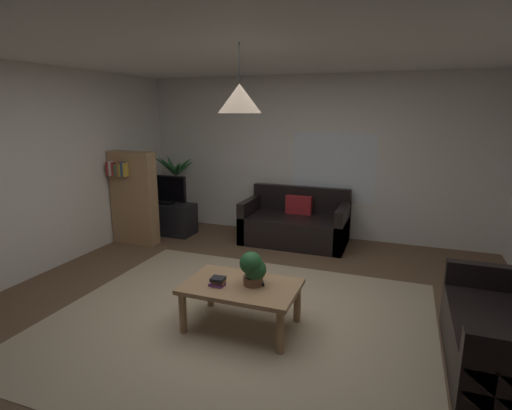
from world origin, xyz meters
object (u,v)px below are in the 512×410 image
Objects in this scene: couch_under_window at (295,225)px; tv at (165,189)px; bookshelf_corner at (133,197)px; potted_plant_on_table at (253,268)px; book_on_table_2 at (218,279)px; book_on_table_1 at (219,282)px; remote_on_table_0 at (261,282)px; coffee_table at (241,291)px; tv_stand at (167,218)px; potted_palm_corner at (176,192)px; pendant_lamp at (240,98)px; book_on_table_0 at (217,284)px.

couch_under_window is 2.08× the size of tv.
bookshelf_corner is (-0.19, -0.57, -0.02)m from tv.
potted_plant_on_table is 0.43× the size of tv.
couch_under_window is at bearing 89.78° from book_on_table_2.
couch_under_window reaches higher than book_on_table_1.
book_on_table_2 is at bearing -38.84° from bookshelf_corner.
book_on_table_1 is 2.93m from bookshelf_corner.
book_on_table_2 is 3.19m from tv.
remote_on_table_0 is 0.21× the size of tv.
tv_stand is at bearing 134.36° from coffee_table.
remote_on_table_0 is 0.12× the size of potted_palm_corner.
couch_under_window reaches higher than potted_plant_on_table.
tv is at bearing 130.97° from book_on_table_2.
bookshelf_corner reaches higher than couch_under_window.
potted_plant_on_table is (0.30, 0.12, 0.10)m from book_on_table_2.
book_on_table_2 is 0.39× the size of potted_plant_on_table.
tv_stand is (-2.09, 2.42, -0.22)m from book_on_table_1.
pendant_lamp is (2.28, -2.33, 1.83)m from tv_stand.
remote_on_table_0 is 0.29× the size of pendant_lamp.
potted_plant_on_table is at bearing -44.05° from tv_stand.
couch_under_window reaches higher than tv_stand.
tv_stand is at bearing 130.83° from book_on_table_1.
book_on_table_0 is 3.21m from tv_stand.
coffee_table is at bearing -45.37° from tv.
pendant_lamp is (0.00, 0.00, 1.72)m from coffee_table.
book_on_table_1 is (0.01, 0.01, 0.03)m from book_on_table_0.
pendant_lamp is at bearing -45.37° from tv.
coffee_table is 3.26× the size of potted_plant_on_table.
remote_on_table_0 is 0.18m from potted_plant_on_table.
potted_palm_corner is at bearing 130.46° from coffee_table.
pendant_lamp is (-0.11, -0.02, 1.49)m from potted_plant_on_table.
potted_palm_corner is at bearing 101.79° from tv_stand.
potted_plant_on_table is 1.49m from pendant_lamp.
couch_under_window is 2.17m from tv.
book_on_table_2 is 0.16× the size of tv.
bookshelf_corner is (-2.27, 1.83, 0.22)m from book_on_table_2.
book_on_table_0 is 3.62m from potted_palm_corner.
remote_on_table_0 is (0.34, 0.19, -0.03)m from book_on_table_1.
tv_stand reaches higher than remote_on_table_0.
tv is (-2.08, 2.41, 0.30)m from book_on_table_0.
tv_stand is 0.49m from tv.
book_on_table_2 is at bearing 59.65° from book_on_table_0.
book_on_table_2 is at bearing -49.03° from tv.
book_on_table_1 reaches higher than coffee_table.
tv_stand is (-2.09, 2.43, -0.24)m from book_on_table_2.
coffee_table is at bearing 28.54° from book_on_table_0.
book_on_table_2 is 0.22× the size of pendant_lamp.
coffee_table is 3.26m from tv.
coffee_table is at bearing 3.99° from remote_on_table_0.
potted_palm_corner is at bearing 127.17° from book_on_table_2.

